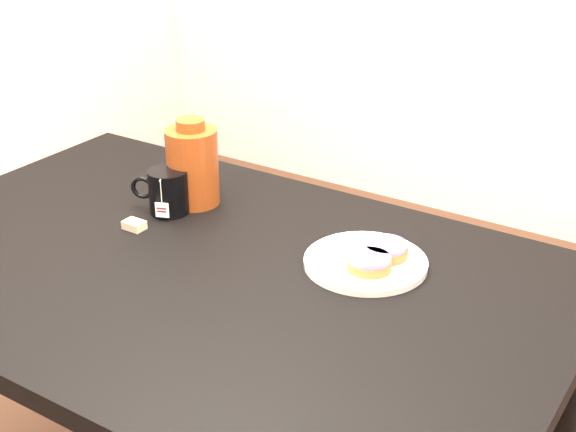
{
  "coord_description": "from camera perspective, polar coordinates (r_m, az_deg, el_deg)",
  "views": [
    {
      "loc": [
        0.87,
        -1.06,
        1.51
      ],
      "look_at": [
        0.08,
        0.17,
        0.81
      ],
      "focal_mm": 50.0,
      "sensor_mm": 36.0,
      "label": 1
    }
  ],
  "objects": [
    {
      "name": "bagel_package",
      "position": [
        1.8,
        -6.8,
        3.61
      ],
      "size": [
        0.15,
        0.15,
        0.2
      ],
      "rotation": [
        0.0,
        0.0,
        -0.36
      ],
      "color": "#62220C",
      "rests_on": "table"
    },
    {
      "name": "table",
      "position": [
        1.61,
        -5.76,
        -6.05
      ],
      "size": [
        1.4,
        0.9,
        0.75
      ],
      "color": "black",
      "rests_on": "ground_plane"
    },
    {
      "name": "bagel_front",
      "position": [
        1.52,
        5.81,
        -3.32
      ],
      "size": [
        0.11,
        0.11,
        0.03
      ],
      "color": "brown",
      "rests_on": "plate"
    },
    {
      "name": "bagel_back",
      "position": [
        1.57,
        6.94,
        -2.38
      ],
      "size": [
        0.12,
        0.12,
        0.03
      ],
      "color": "brown",
      "rests_on": "plate"
    },
    {
      "name": "plate",
      "position": [
        1.56,
        5.54,
        -3.23
      ],
      "size": [
        0.24,
        0.24,
        0.02
      ],
      "color": "white",
      "rests_on": "table"
    },
    {
      "name": "mug",
      "position": [
        1.77,
        -8.55,
        1.76
      ],
      "size": [
        0.14,
        0.12,
        0.1
      ],
      "rotation": [
        0.0,
        0.0,
        0.39
      ],
      "color": "black",
      "rests_on": "table"
    },
    {
      "name": "teabag_pouch",
      "position": [
        1.72,
        -10.88,
        -0.64
      ],
      "size": [
        0.05,
        0.03,
        0.02
      ],
      "primitive_type": "cube",
      "rotation": [
        0.0,
        0.0,
        -0.01
      ],
      "color": "#C6B793",
      "rests_on": "table"
    }
  ]
}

